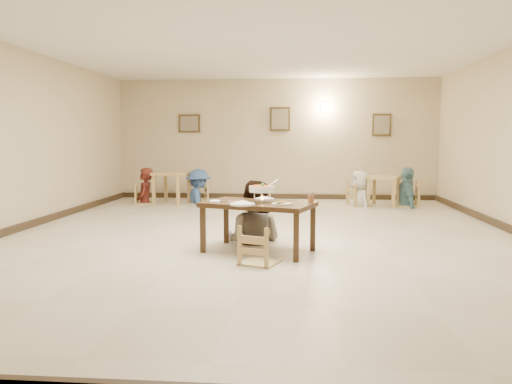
# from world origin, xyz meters

# --- Properties ---
(floor) EXTENTS (10.00, 10.00, 0.00)m
(floor) POSITION_xyz_m (0.00, 0.00, 0.00)
(floor) COLOR beige
(floor) RESTS_ON ground
(ceiling) EXTENTS (10.00, 10.00, 0.00)m
(ceiling) POSITION_xyz_m (0.00, 0.00, 3.00)
(ceiling) COLOR silver
(ceiling) RESTS_ON wall_back
(wall_back) EXTENTS (10.00, 0.00, 10.00)m
(wall_back) POSITION_xyz_m (0.00, 5.00, 1.50)
(wall_back) COLOR #C7B593
(wall_back) RESTS_ON floor
(wall_front) EXTENTS (10.00, 0.00, 10.00)m
(wall_front) POSITION_xyz_m (0.00, -5.00, 1.50)
(wall_front) COLOR #C7B593
(wall_front) RESTS_ON floor
(wall_left) EXTENTS (0.00, 10.00, 10.00)m
(wall_left) POSITION_xyz_m (-4.00, 0.00, 1.50)
(wall_left) COLOR #C7B593
(wall_left) RESTS_ON floor
(baseboard_back) EXTENTS (8.00, 0.06, 0.12)m
(baseboard_back) POSITION_xyz_m (0.00, 4.97, 0.06)
(baseboard_back) COLOR #312518
(baseboard_back) RESTS_ON floor
(baseboard_left) EXTENTS (0.06, 10.00, 0.12)m
(baseboard_left) POSITION_xyz_m (-3.97, 0.00, 0.06)
(baseboard_left) COLOR #312518
(baseboard_left) RESTS_ON floor
(picture_a) EXTENTS (0.55, 0.04, 0.45)m
(picture_a) POSITION_xyz_m (-2.20, 4.96, 1.90)
(picture_a) COLOR #3C2D15
(picture_a) RESTS_ON wall_back
(picture_b) EXTENTS (0.50, 0.04, 0.60)m
(picture_b) POSITION_xyz_m (0.10, 4.96, 2.00)
(picture_b) COLOR #3C2D15
(picture_b) RESTS_ON wall_back
(picture_c) EXTENTS (0.45, 0.04, 0.55)m
(picture_c) POSITION_xyz_m (2.60, 4.96, 1.85)
(picture_c) COLOR #3C2D15
(picture_c) RESTS_ON wall_back
(wall_sconce) EXTENTS (0.16, 0.05, 0.22)m
(wall_sconce) POSITION_xyz_m (1.20, 4.96, 2.30)
(wall_sconce) COLOR #FFD88C
(wall_sconce) RESTS_ON wall_back
(main_table) EXTENTS (1.60, 1.21, 0.67)m
(main_table) POSITION_xyz_m (0.04, -1.07, 0.59)
(main_table) COLOR #3C2817
(main_table) RESTS_ON floor
(chair_far) EXTENTS (0.42, 0.42, 0.90)m
(chair_far) POSITION_xyz_m (-0.07, -0.34, 0.45)
(chair_far) COLOR tan
(chair_far) RESTS_ON floor
(chair_near) EXTENTS (0.42, 0.42, 0.90)m
(chair_near) POSITION_xyz_m (0.11, -1.71, 0.45)
(chair_near) COLOR tan
(chair_near) RESTS_ON floor
(main_diner) EXTENTS (1.02, 0.88, 1.80)m
(main_diner) POSITION_xyz_m (-0.08, -0.42, 0.90)
(main_diner) COLOR gray
(main_diner) RESTS_ON floor
(curry_warmer) EXTENTS (0.38, 0.34, 0.30)m
(curry_warmer) POSITION_xyz_m (0.09, -1.10, 0.84)
(curry_warmer) COLOR silver
(curry_warmer) RESTS_ON main_table
(rice_plate_far) EXTENTS (0.26, 0.26, 0.06)m
(rice_plate_far) POSITION_xyz_m (0.10, -0.77, 0.68)
(rice_plate_far) COLOR white
(rice_plate_far) RESTS_ON main_table
(rice_plate_near) EXTENTS (0.32, 0.32, 0.07)m
(rice_plate_near) POSITION_xyz_m (-0.14, -1.39, 0.68)
(rice_plate_near) COLOR white
(rice_plate_near) RESTS_ON main_table
(fried_plate) EXTENTS (0.26, 0.26, 0.06)m
(fried_plate) POSITION_xyz_m (0.36, -1.31, 0.68)
(fried_plate) COLOR white
(fried_plate) RESTS_ON main_table
(chili_dish) EXTENTS (0.10, 0.10, 0.02)m
(chili_dish) POSITION_xyz_m (-0.31, -1.06, 0.68)
(chili_dish) COLOR white
(chili_dish) RESTS_ON main_table
(napkin_cutlery) EXTENTS (0.15, 0.24, 0.03)m
(napkin_cutlery) POSITION_xyz_m (-0.52, -1.16, 0.68)
(napkin_cutlery) COLOR white
(napkin_cutlery) RESTS_ON main_table
(drink_glass) EXTENTS (0.08, 0.08, 0.16)m
(drink_glass) POSITION_xyz_m (0.73, -1.19, 0.74)
(drink_glass) COLOR white
(drink_glass) RESTS_ON main_table
(bg_table_left) EXTENTS (0.86, 0.86, 0.73)m
(bg_table_left) POSITION_xyz_m (-2.39, 3.81, 0.59)
(bg_table_left) COLOR tan
(bg_table_left) RESTS_ON floor
(bg_table_right) EXTENTS (0.87, 0.87, 0.67)m
(bg_table_right) POSITION_xyz_m (2.49, 3.80, 0.54)
(bg_table_right) COLOR tan
(bg_table_right) RESTS_ON floor
(bg_chair_ll) EXTENTS (0.44, 0.44, 0.95)m
(bg_chair_ll) POSITION_xyz_m (-3.01, 3.74, 0.47)
(bg_chair_ll) COLOR tan
(bg_chair_ll) RESTS_ON floor
(bg_chair_lr) EXTENTS (0.41, 0.41, 0.88)m
(bg_chair_lr) POSITION_xyz_m (-1.76, 3.88, 0.44)
(bg_chair_lr) COLOR tan
(bg_chair_lr) RESTS_ON floor
(bg_chair_rl) EXTENTS (0.46, 0.46, 0.99)m
(bg_chair_rl) POSITION_xyz_m (1.97, 3.83, 0.49)
(bg_chair_rl) COLOR tan
(bg_chair_rl) RESTS_ON floor
(bg_chair_rr) EXTENTS (0.50, 0.50, 1.07)m
(bg_chair_rr) POSITION_xyz_m (3.02, 3.83, 0.53)
(bg_chair_rr) COLOR tan
(bg_chair_rr) RESTS_ON floor
(bg_diner_a) EXTENTS (0.49, 0.67, 1.68)m
(bg_diner_a) POSITION_xyz_m (-3.01, 3.74, 0.84)
(bg_diner_a) COLOR #521D17
(bg_diner_a) RESTS_ON floor
(bg_diner_b) EXTENTS (0.97, 1.19, 1.61)m
(bg_diner_b) POSITION_xyz_m (-1.76, 3.88, 0.81)
(bg_diner_b) COLOR #375B93
(bg_diner_b) RESTS_ON floor
(bg_diner_c) EXTENTS (0.74, 0.90, 1.59)m
(bg_diner_c) POSITION_xyz_m (1.97, 3.83, 0.79)
(bg_diner_c) COLOR silver
(bg_diner_c) RESTS_ON floor
(bg_diner_d) EXTENTS (0.49, 1.05, 1.76)m
(bg_diner_d) POSITION_xyz_m (3.02, 3.83, 0.88)
(bg_diner_d) COLOR #588C98
(bg_diner_d) RESTS_ON floor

